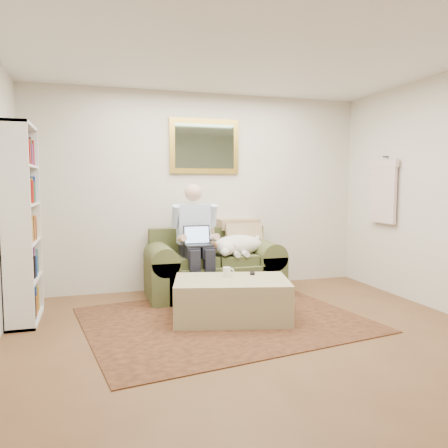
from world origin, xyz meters
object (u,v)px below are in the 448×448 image
sofa (213,272)px  sleeping_dog (238,245)px  seated_man (197,242)px  bookshelf (22,224)px  ottoman (232,299)px  coffee_mug (227,272)px  laptop (198,240)px

sofa → sleeping_dog: (0.30, -0.08, 0.35)m
sofa → seated_man: seated_man is taller
sleeping_dog → bookshelf: bearing=-171.6°
ottoman → coffee_mug: 0.29m
sleeping_dog → coffee_mug: 0.92m
seated_man → sleeping_dog: 0.56m
sleeping_dog → ottoman: bearing=-112.2°
seated_man → coffee_mug: seated_man is taller
seated_man → laptop: seated_man is taller
seated_man → sleeping_dog: size_ratio=2.04×
sleeping_dog → ottoman: size_ratio=0.59×
laptop → sleeping_dog: size_ratio=0.47×
sleeping_dog → bookshelf: bookshelf is taller
ottoman → coffee_mug: bearing=93.8°
sleeping_dog → coffee_mug: bearing=-116.0°
bookshelf → laptop: bearing=6.9°
sofa → coffee_mug: size_ratio=16.66×
seated_man → bookshelf: (-1.89, -0.29, 0.30)m
seated_man → ottoman: (0.16, -0.88, -0.49)m
seated_man → sofa: bearing=31.5°
seated_man → ottoman: size_ratio=1.20×
sofa → laptop: 0.56m
laptop → bookshelf: size_ratio=0.16×
sofa → sleeping_dog: bearing=-15.7°
sleeping_dog → seated_man: bearing=-172.9°
sofa → sleeping_dog: 0.47m
sofa → ottoman: size_ratio=1.43×
sofa → seated_man: size_ratio=1.19×
sleeping_dog → coffee_mug: sleeping_dog is taller
sofa → bookshelf: bearing=-168.3°
laptop → ottoman: laptop is taller
seated_man → bookshelf: size_ratio=0.70×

